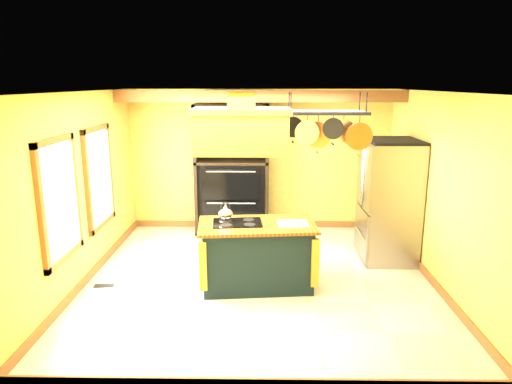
{
  "coord_description": "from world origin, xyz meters",
  "views": [
    {
      "loc": [
        0.06,
        -6.23,
        2.82
      ],
      "look_at": [
        -0.05,
        0.3,
        1.25
      ],
      "focal_mm": 32.0,
      "sensor_mm": 36.0,
      "label": 1
    }
  ],
  "objects_px": {
    "pot_rack": "(327,122)",
    "range_hood": "(242,129)",
    "hutch": "(232,184)",
    "refrigerator": "(388,203)",
    "kitchen_island": "(257,254)"
  },
  "relations": [
    {
      "from": "kitchen_island",
      "to": "range_hood",
      "type": "distance_m",
      "value": 1.77
    },
    {
      "from": "pot_rack",
      "to": "range_hood",
      "type": "bearing_deg",
      "value": 180.0
    },
    {
      "from": "kitchen_island",
      "to": "refrigerator",
      "type": "distance_m",
      "value": 2.4
    },
    {
      "from": "refrigerator",
      "to": "hutch",
      "type": "xyz_separation_m",
      "value": [
        -2.6,
        1.36,
        -0.01
      ]
    },
    {
      "from": "range_hood",
      "to": "hutch",
      "type": "bearing_deg",
      "value": 97.08
    },
    {
      "from": "kitchen_island",
      "to": "pot_rack",
      "type": "distance_m",
      "value": 2.06
    },
    {
      "from": "refrigerator",
      "to": "hutch",
      "type": "bearing_deg",
      "value": 152.33
    },
    {
      "from": "kitchen_island",
      "to": "pot_rack",
      "type": "relative_size",
      "value": 1.46
    },
    {
      "from": "refrigerator",
      "to": "hutch",
      "type": "height_order",
      "value": "hutch"
    },
    {
      "from": "kitchen_island",
      "to": "pot_rack",
      "type": "bearing_deg",
      "value": -5.45
    },
    {
      "from": "kitchen_island",
      "to": "hutch",
      "type": "relative_size",
      "value": 0.69
    },
    {
      "from": "pot_rack",
      "to": "hutch",
      "type": "relative_size",
      "value": 0.47
    },
    {
      "from": "pot_rack",
      "to": "kitchen_island",
      "type": "bearing_deg",
      "value": 179.96
    },
    {
      "from": "kitchen_island",
      "to": "range_hood",
      "type": "xyz_separation_m",
      "value": [
        -0.2,
        -0.0,
        1.76
      ]
    },
    {
      "from": "range_hood",
      "to": "refrigerator",
      "type": "relative_size",
      "value": 0.67
    }
  ]
}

